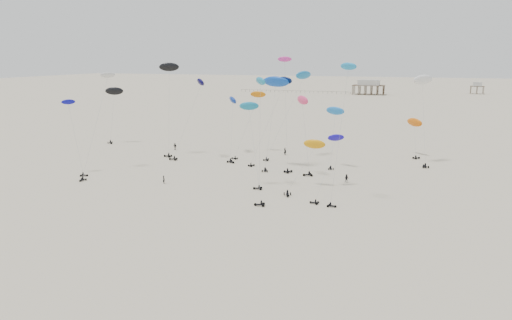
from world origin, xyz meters
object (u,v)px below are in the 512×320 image
at_px(pavilion_small, 477,89).
at_px(pavilion_main, 368,88).
at_px(rig_4, 114,100).
at_px(rig_9, 252,133).
at_px(rig_0, 308,156).
at_px(spectator_0, 164,184).

bearing_deg(pavilion_small, pavilion_main, -156.80).
xyz_separation_m(pavilion_main, rig_4, (-49.55, -219.47, 8.60)).
xyz_separation_m(rig_4, rig_9, (57.31, -38.28, -1.64)).
distance_m(rig_4, rig_9, 68.94).
bearing_deg(rig_9, pavilion_small, -25.92).
bearing_deg(rig_0, spectator_0, -4.37).
bearing_deg(rig_0, rig_4, -43.14).
xyz_separation_m(pavilion_small, spectator_0, (-81.07, -288.79, -3.49)).
distance_m(rig_0, spectator_0, 29.88).
height_order(rig_9, spectator_0, rig_9).
relative_size(pavilion_main, rig_0, 1.75).
height_order(rig_0, rig_4, rig_4).
height_order(rig_0, rig_9, rig_9).
relative_size(rig_9, spectator_0, 10.76).
bearing_deg(rig_0, rig_9, 11.86).
bearing_deg(rig_4, rig_0, 102.25).
height_order(pavilion_main, rig_4, rig_4).
relative_size(rig_0, rig_9, 0.57).
xyz_separation_m(rig_4, spectator_0, (38.47, -39.32, -12.82)).
height_order(rig_4, spectator_0, rig_4).
distance_m(rig_9, spectator_0, 21.93).
bearing_deg(pavilion_main, pavilion_small, 23.20).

